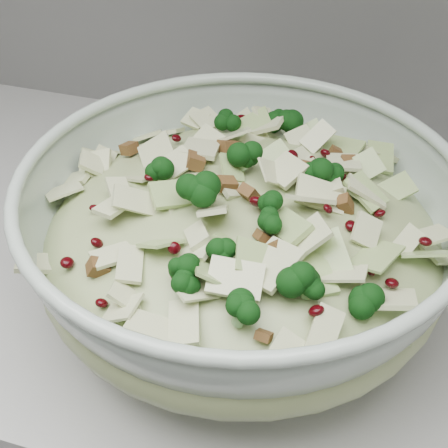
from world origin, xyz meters
name	(u,v)px	position (x,y,z in m)	size (l,w,h in m)	color
mixing_bowl	(242,242)	(-0.10, 1.61, 0.99)	(0.48, 0.48, 0.16)	#ABBCAE
salad	(242,221)	(-0.10, 1.61, 1.01)	(0.49, 0.49, 0.16)	#A2AE77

